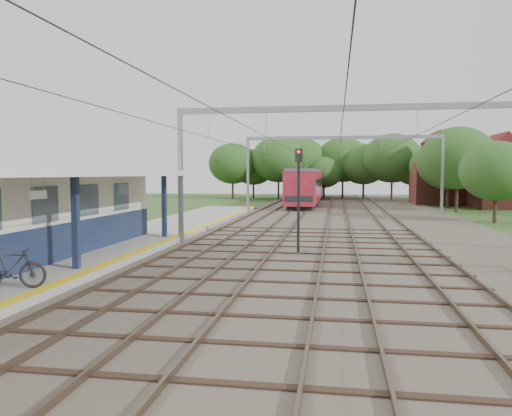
{
  "coord_description": "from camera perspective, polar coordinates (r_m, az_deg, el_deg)",
  "views": [
    {
      "loc": [
        3.02,
        -9.97,
        3.64
      ],
      "look_at": [
        -1.73,
        19.42,
        1.6
      ],
      "focal_mm": 35.0,
      "sensor_mm": 36.0,
      "label": 1
    }
  ],
  "objects": [
    {
      "name": "yellow_stripe",
      "position": [
        25.57,
        -9.78,
        -3.52
      ],
      "size": [
        0.45,
        52.0,
        0.01
      ],
      "primitive_type": "cube",
      "color": "yellow",
      "rests_on": "platform"
    },
    {
      "name": "house_far",
      "position": [
        63.32,
        21.05,
        3.29
      ],
      "size": [
        8.0,
        6.12,
        8.66
      ],
      "color": "brown",
      "rests_on": "ground"
    },
    {
      "name": "platform",
      "position": [
        26.41,
        -14.41,
        -3.74
      ],
      "size": [
        5.0,
        52.0,
        0.35
      ],
      "primitive_type": "cube",
      "color": "gray",
      "rests_on": "ground"
    },
    {
      "name": "signal_post",
      "position": [
        22.23,
        4.88,
        2.5
      ],
      "size": [
        0.34,
        0.29,
        4.76
      ],
      "rotation": [
        0.0,
        0.0,
        0.08
      ],
      "color": "black",
      "rests_on": "ground"
    },
    {
      "name": "ballast_bed",
      "position": [
        40.15,
        10.55,
        -1.28
      ],
      "size": [
        18.0,
        90.0,
        0.1
      ],
      "primitive_type": "cube",
      "color": "#473D33",
      "rests_on": "ground"
    },
    {
      "name": "canopy",
      "position": [
        19.28,
        -24.91,
        3.57
      ],
      "size": [
        6.4,
        20.0,
        3.44
      ],
      "color": "#131F3D",
      "rests_on": "platform"
    },
    {
      "name": "bicycle",
      "position": [
        15.99,
        -26.26,
        -6.16
      ],
      "size": [
        2.08,
        1.06,
        1.2
      ],
      "primitive_type": "imported",
      "rotation": [
        0.0,
        0.0,
        1.83
      ],
      "color": "black",
      "rests_on": "platform"
    },
    {
      "name": "rail_tracks",
      "position": [
        40.15,
        6.98,
        -1.06
      ],
      "size": [
        11.8,
        88.0,
        0.15
      ],
      "color": "brown",
      "rests_on": "ballast_bed"
    },
    {
      "name": "catenary_system",
      "position": [
        35.31,
        9.84,
        6.9
      ],
      "size": [
        17.22,
        88.0,
        7.0
      ],
      "color": "gray",
      "rests_on": "ground"
    },
    {
      "name": "house_near",
      "position": [
        58.79,
        27.03,
        2.85
      ],
      "size": [
        7.0,
        6.12,
        7.89
      ],
      "color": "brown",
      "rests_on": "ground"
    },
    {
      "name": "tree_band",
      "position": [
        67.11,
        9.93,
        4.95
      ],
      "size": [
        31.72,
        30.88,
        8.82
      ],
      "color": "#382619",
      "rests_on": "ground"
    },
    {
      "name": "station_building",
      "position": [
        20.79,
        -25.77,
        -0.87
      ],
      "size": [
        3.41,
        18.0,
        3.4
      ],
      "color": "beige",
      "rests_on": "platform"
    },
    {
      "name": "ground",
      "position": [
        11.04,
        -7.5,
        -15.36
      ],
      "size": [
        160.0,
        160.0,
        0.0
      ],
      "primitive_type": "plane",
      "color": "#2D4C1E",
      "rests_on": "ground"
    },
    {
      "name": "train",
      "position": [
        66.54,
        6.16,
        2.71
      ],
      "size": [
        3.12,
        38.81,
        4.08
      ],
      "color": "black",
      "rests_on": "ballast_bed"
    }
  ]
}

